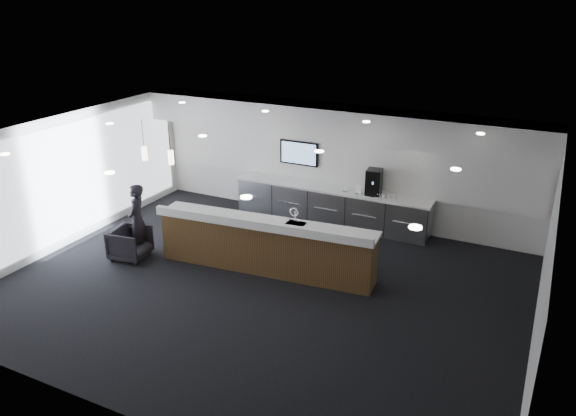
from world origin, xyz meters
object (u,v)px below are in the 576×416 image
at_px(service_counter, 266,245).
at_px(armchair, 130,243).
at_px(coffee_machine, 374,182).
at_px(lounge_guest, 137,220).

height_order(service_counter, armchair, service_counter).
distance_m(service_counter, coffee_machine, 3.33).
relative_size(service_counter, coffee_machine, 7.70).
bearing_deg(coffee_machine, service_counter, -120.25).
distance_m(service_counter, lounge_guest, 2.99).
bearing_deg(lounge_guest, coffee_machine, 106.24).
bearing_deg(coffee_machine, lounge_guest, -146.67).
distance_m(service_counter, armchair, 3.06).
height_order(coffee_machine, armchair, coffee_machine).
bearing_deg(service_counter, armchair, -169.69).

